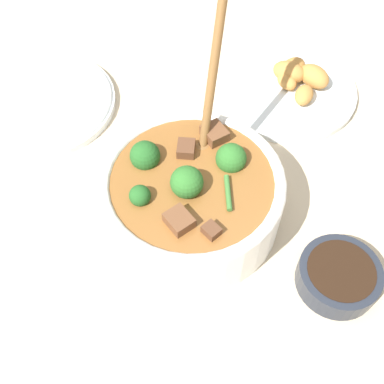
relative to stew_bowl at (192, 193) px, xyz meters
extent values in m
plane|color=#C6B293|center=(0.00, 0.00, -0.05)|extent=(4.00, 4.00, 0.00)
cylinder|color=white|center=(0.00, 0.00, -0.01)|extent=(0.25, 0.25, 0.08)
torus|color=white|center=(0.00, 0.00, 0.03)|extent=(0.25, 0.25, 0.02)
cylinder|color=brown|center=(0.00, 0.00, 0.01)|extent=(0.22, 0.22, 0.05)
sphere|color=#2D6B28|center=(0.06, 0.00, 0.04)|extent=(0.04, 0.04, 0.04)
cylinder|color=#6B9956|center=(0.06, 0.00, 0.01)|extent=(0.01, 0.01, 0.02)
sphere|color=#2D6B28|center=(-0.01, -0.01, 0.05)|extent=(0.04, 0.04, 0.04)
cylinder|color=#6B9956|center=(-0.01, -0.01, 0.01)|extent=(0.01, 0.01, 0.02)
sphere|color=#235B23|center=(-0.07, 0.01, 0.04)|extent=(0.03, 0.03, 0.03)
cylinder|color=#6B9956|center=(-0.07, 0.01, 0.02)|extent=(0.01, 0.01, 0.01)
sphere|color=#235B23|center=(-0.04, 0.06, 0.04)|extent=(0.04, 0.04, 0.04)
cylinder|color=#6B9956|center=(-0.04, 0.06, 0.01)|extent=(0.01, 0.01, 0.02)
cube|color=brown|center=(0.02, 0.04, 0.03)|extent=(0.03, 0.04, 0.02)
cube|color=brown|center=(-0.05, -0.05, 0.03)|extent=(0.03, 0.04, 0.02)
cube|color=brown|center=(0.06, 0.05, 0.03)|extent=(0.03, 0.03, 0.03)
cube|color=brown|center=(-0.02, -0.08, 0.04)|extent=(0.02, 0.02, 0.02)
cylinder|color=#3D7533|center=(0.03, -0.04, 0.04)|extent=(0.03, 0.05, 0.01)
ellipsoid|color=brown|center=(0.04, 0.04, 0.03)|extent=(0.04, 0.03, 0.01)
cylinder|color=brown|center=(0.08, 0.08, 0.12)|extent=(0.09, 0.09, 0.20)
cylinder|color=#232833|center=(0.11, -0.19, -0.04)|extent=(0.11, 0.11, 0.04)
cylinder|color=black|center=(0.11, -0.19, -0.02)|extent=(0.09, 0.09, 0.01)
cylinder|color=white|center=(-0.11, 0.32, -0.05)|extent=(0.25, 0.25, 0.01)
torus|color=white|center=(-0.11, 0.32, -0.04)|extent=(0.24, 0.24, 0.01)
cylinder|color=white|center=(0.27, 0.14, -0.05)|extent=(0.24, 0.24, 0.01)
ellipsoid|color=#BC7F3D|center=(0.28, 0.15, -0.02)|extent=(0.06, 0.07, 0.04)
ellipsoid|color=#BC7F3D|center=(0.31, 0.12, -0.02)|extent=(0.05, 0.06, 0.04)
ellipsoid|color=#BC7F3D|center=(0.27, 0.14, -0.03)|extent=(0.03, 0.04, 0.02)
ellipsoid|color=#BC7F3D|center=(0.29, 0.15, -0.03)|extent=(0.06, 0.04, 0.03)
ellipsoid|color=#BC7F3D|center=(0.27, 0.09, -0.03)|extent=(0.05, 0.05, 0.03)
camera|label=1|loc=(-0.19, -0.32, 0.53)|focal=45.00mm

